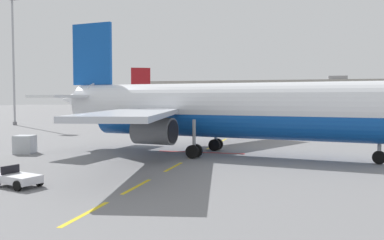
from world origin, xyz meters
The scene contains 6 objects.
apron_paint_markings centered at (18.00, 36.65, 0.00)m, with size 8.00×94.51×0.01m.
airliner_foreground centered at (20.06, 20.86, 3.95)m, with size 34.79×34.28×12.20m.
airliner_mid_left centered at (4.62, 73.09, 3.63)m, with size 30.38×28.73×11.20m.
uld_cargo_container centered at (3.06, 17.26, 0.80)m, with size 1.92×1.89×1.60m.
apron_light_mast_near centered at (-23.32, 49.34, 14.39)m, with size 1.80×1.80×22.91m.
terminal_satellite centered at (22.76, 132.73, 5.29)m, with size 99.98×26.30×12.16m.
Camera 1 is at (26.93, -14.13, 4.96)m, focal length 38.72 mm.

